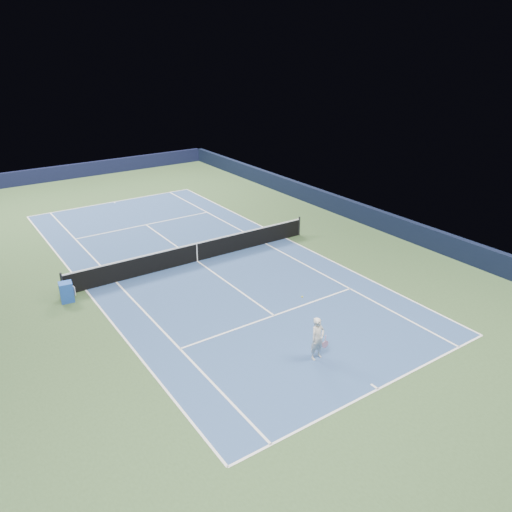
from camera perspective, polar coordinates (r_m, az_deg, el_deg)
ground at (r=24.70m, az=-6.72°, el=-0.60°), size 40.00×40.00×0.00m
wall_far at (r=42.32m, az=-19.67°, el=9.18°), size 22.00×0.35×1.10m
wall_right at (r=30.63m, az=11.44°, el=5.00°), size 0.35×40.00×1.10m
court_surface at (r=24.70m, az=-6.72°, el=-0.59°), size 10.97×23.77×0.01m
baseline_far at (r=35.07m, az=-15.95°, el=5.97°), size 10.97×0.08×0.00m
baseline_near at (r=16.51m, az=13.78°, el=-14.56°), size 10.97×0.08×0.00m
sideline_doubles_right at (r=27.43m, az=3.43°, el=2.04°), size 0.08×23.77×0.00m
sideline_doubles_left at (r=22.97m, az=-18.89°, el=-3.69°), size 0.08×23.77×0.00m
sideline_singles_right at (r=26.67m, az=1.09°, el=1.44°), size 0.08×23.77×0.00m
sideline_singles_left at (r=23.30m, az=-15.68°, el=-2.88°), size 0.08×23.77×0.00m
service_line_far at (r=30.15m, az=-12.47°, el=3.52°), size 8.23×0.08×0.00m
service_line_near at (r=19.83m, az=2.08°, el=-6.81°), size 8.23×0.08×0.00m
center_service_line at (r=24.70m, az=-6.72°, el=-0.58°), size 0.08×12.80×0.00m
center_mark_far at (r=34.94m, az=-15.87°, el=5.91°), size 0.08×0.30×0.00m
center_mark_near at (r=16.58m, az=13.39°, el=-14.32°), size 0.08×0.30×0.00m
tennis_net at (r=24.50m, az=-6.78°, el=0.48°), size 12.90×0.10×1.07m
sponsor_cube at (r=22.09m, az=-20.83°, el=-3.87°), size 0.61×0.55×0.86m
tennis_player at (r=17.11m, az=7.05°, el=-9.35°), size 0.75×1.24×1.92m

